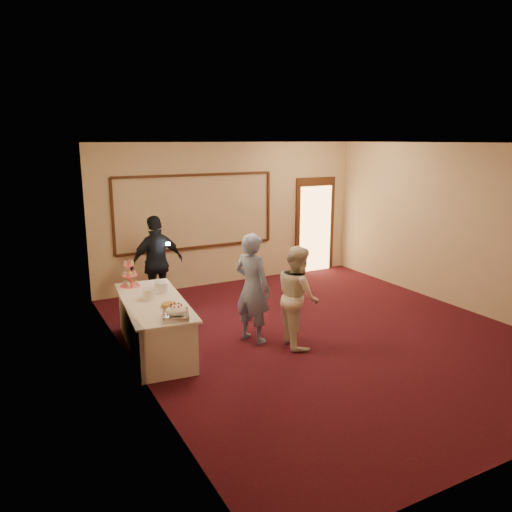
# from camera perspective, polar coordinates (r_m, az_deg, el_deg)

# --- Properties ---
(floor) EXTENTS (7.00, 7.00, 0.00)m
(floor) POSITION_cam_1_polar(r_m,az_deg,el_deg) (8.18, 7.84, -8.85)
(floor) COLOR black
(floor) RESTS_ON ground
(room_walls) EXTENTS (6.04, 7.04, 3.02)m
(room_walls) POSITION_cam_1_polar(r_m,az_deg,el_deg) (7.66, 8.31, 5.35)
(room_walls) COLOR beige
(room_walls) RESTS_ON floor
(wall_molding) EXTENTS (3.45, 0.04, 1.55)m
(wall_molding) POSITION_cam_1_polar(r_m,az_deg,el_deg) (10.38, -6.83, 5.05)
(wall_molding) COLOR #371B10
(wall_molding) RESTS_ON room_walls
(doorway) EXTENTS (1.05, 0.07, 2.20)m
(doorway) POSITION_cam_1_polar(r_m,az_deg,el_deg) (11.82, 6.74, 3.49)
(doorway) COLOR #371B10
(doorway) RESTS_ON floor
(buffet_table) EXTENTS (1.08, 2.28, 0.77)m
(buffet_table) POSITION_cam_1_polar(r_m,az_deg,el_deg) (7.55, -11.50, -7.74)
(buffet_table) COLOR white
(buffet_table) RESTS_ON floor
(pavlova_tray) EXTENTS (0.43, 0.52, 0.17)m
(pavlova_tray) POSITION_cam_1_polar(r_m,az_deg,el_deg) (6.66, -9.14, -6.37)
(pavlova_tray) COLOR silver
(pavlova_tray) RESTS_ON buffet_table
(cupcake_stand) EXTENTS (0.31, 0.31, 0.46)m
(cupcake_stand) POSITION_cam_1_polar(r_m,az_deg,el_deg) (8.17, -14.24, -2.24)
(cupcake_stand) COLOR #EF5D69
(cupcake_stand) RESTS_ON buffet_table
(plate_stack_a) EXTENTS (0.20, 0.20, 0.17)m
(plate_stack_a) POSITION_cam_1_polar(r_m,az_deg,el_deg) (7.45, -12.12, -4.28)
(plate_stack_a) COLOR white
(plate_stack_a) RESTS_ON buffet_table
(plate_stack_b) EXTENTS (0.20, 0.20, 0.17)m
(plate_stack_b) POSITION_cam_1_polar(r_m,az_deg,el_deg) (7.73, -10.78, -3.57)
(plate_stack_b) COLOR white
(plate_stack_b) RESTS_ON buffet_table
(tart) EXTENTS (0.25, 0.25, 0.05)m
(tart) POSITION_cam_1_polar(r_m,az_deg,el_deg) (7.09, -9.91, -5.57)
(tart) COLOR white
(tart) RESTS_ON buffet_table
(man) EXTENTS (0.63, 0.73, 1.70)m
(man) POSITION_cam_1_polar(r_m,az_deg,el_deg) (7.59, -0.41, -3.67)
(man) COLOR #7B95C7
(man) RESTS_ON floor
(woman) EXTENTS (0.73, 0.86, 1.53)m
(woman) POSITION_cam_1_polar(r_m,az_deg,el_deg) (7.50, 4.81, -4.59)
(woman) COLOR white
(woman) RESTS_ON floor
(guest) EXTENTS (1.07, 0.57, 1.73)m
(guest) POSITION_cam_1_polar(r_m,az_deg,el_deg) (9.22, -11.24, -0.78)
(guest) COLOR black
(guest) RESTS_ON floor
(camera_flash) EXTENTS (0.08, 0.05, 0.05)m
(camera_flash) POSITION_cam_1_polar(r_m,az_deg,el_deg) (8.95, -10.04, 1.38)
(camera_flash) COLOR white
(camera_flash) RESTS_ON guest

